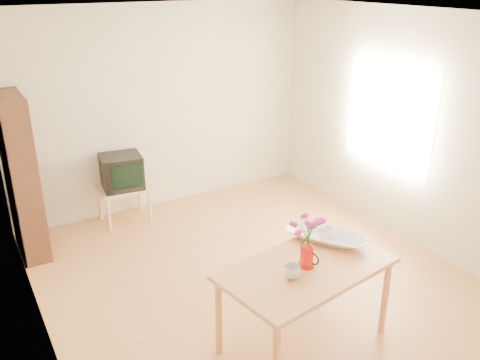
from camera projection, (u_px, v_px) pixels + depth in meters
room at (259, 160)px, 4.73m from camera, size 4.50×4.50×4.50m
table at (306, 275)px, 4.08m from camera, size 1.50×1.00×0.75m
tv_stand at (124, 192)px, 6.30m from camera, size 0.60×0.45×0.46m
bookshelf at (23, 182)px, 5.42m from camera, size 0.28×0.70×1.80m
pitcher at (307, 257)px, 4.02m from camera, size 0.13×0.20×0.19m
flowers at (308, 230)px, 3.92m from camera, size 0.21×0.21×0.30m
mug at (292, 272)px, 3.88m from camera, size 0.17×0.17×0.10m
bowl at (327, 218)px, 4.35m from camera, size 0.65×0.65×0.44m
teacup_a at (323, 224)px, 4.35m from camera, size 0.10×0.10×0.06m
teacup_b at (329, 220)px, 4.40m from camera, size 0.09×0.09×0.07m
television at (121, 171)px, 6.21m from camera, size 0.52×0.50×0.41m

